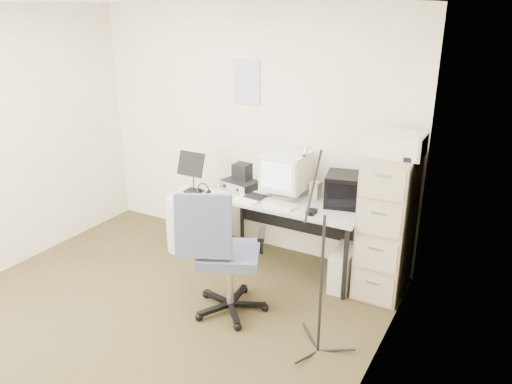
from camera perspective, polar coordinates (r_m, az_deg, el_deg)
The scene contains 22 objects.
floor at distance 4.38m, azimuth -12.82°, elevation -14.44°, with size 3.60×3.60×0.01m, color #382E1A.
ceiling at distance 3.62m, azimuth -16.11°, elevation 20.29°, with size 3.60×3.60×0.01m, color white.
wall_back at distance 5.21m, azimuth -0.77°, elevation 7.00°, with size 3.60×0.02×2.50m, color white.
wall_right at distance 2.96m, azimuth 12.41°, elevation -4.32°, with size 0.02×3.60×2.50m, color white.
wall_calendar at distance 5.12m, azimuth -1.07°, elevation 12.45°, with size 0.30×0.02×0.44m, color white.
filing_cabinet at distance 4.56m, azimuth 14.73°, elevation -3.69°, with size 0.40×0.60×1.30m, color gray.
printer at distance 4.30m, azimuth 15.55°, elevation 5.30°, with size 0.48×0.33×0.19m, color beige.
desk at distance 4.94m, azimuth 3.64°, elevation -4.74°, with size 1.50×0.70×0.73m, color silver.
crt_monitor at distance 4.80m, azimuth 3.47°, elevation 2.00°, with size 0.39×0.41×0.43m, color beige.
crt_tv at distance 4.67m, azimuth 10.03°, elevation 0.29°, with size 0.32×0.34×0.30m, color black.
desk_speaker at distance 4.80m, azimuth 6.81°, elevation 0.22°, with size 0.09×0.09×0.17m, color beige.
keyboard at distance 4.65m, azimuth 2.46°, elevation -1.32°, with size 0.40×0.14×0.02m, color beige.
mouse at distance 4.46m, azimuth 6.36°, elevation -2.28°, with size 0.07×0.12×0.04m, color black.
radio_receiver at distance 5.01m, azimuth -1.77°, elevation 0.81°, with size 0.35×0.25×0.10m, color black.
radio_speaker at distance 5.01m, azimuth -1.59°, elevation 2.37°, with size 0.16×0.15×0.16m, color black.
papers at distance 4.79m, azimuth -0.45°, elevation -0.60°, with size 0.24×0.33×0.02m, color white.
pc_tower at distance 4.74m, azimuth 9.96°, elevation -8.55°, with size 0.18×0.41×0.38m, color beige.
office_chair at distance 4.16m, azimuth -3.07°, elevation -6.91°, with size 0.64×0.64×1.11m, color #373C4D.
side_cart at distance 5.31m, azimuth -6.42°, elevation -3.45°, with size 0.52×0.42×0.65m, color white.
music_stand at distance 5.16m, azimuth -7.21°, elevation 2.32°, with size 0.30×0.16×0.44m, color black.
headphones at distance 5.08m, azimuth -6.00°, elevation 0.00°, with size 0.15×0.15×0.03m, color black.
mic_stand at distance 3.62m, azimuth 7.58°, elevation -8.29°, with size 0.02×0.02×1.47m, color black.
Camera 1 is at (2.51, -2.60, 2.47)m, focal length 35.00 mm.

